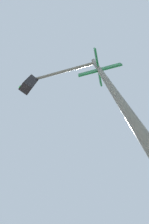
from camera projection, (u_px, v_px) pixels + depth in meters
name	position (u px, v px, depth m)	size (l,w,h in m)	color
traffic_signal_near	(63.00, 85.00, 3.15)	(2.41, 1.75, 6.05)	#474C47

